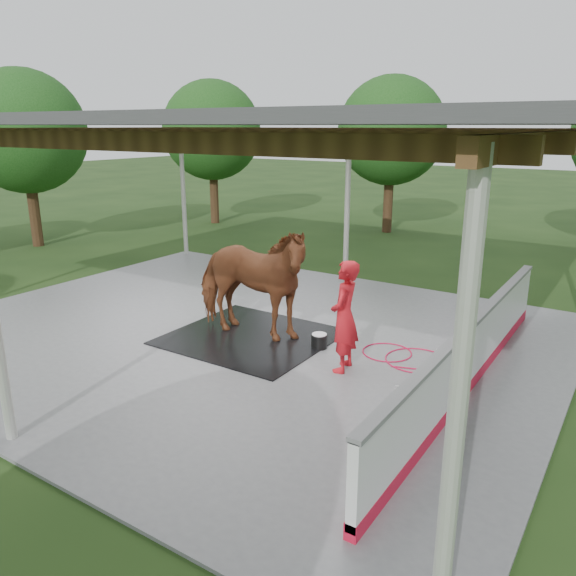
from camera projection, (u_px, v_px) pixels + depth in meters
The scene contains 12 objects.
ground at pixel (235, 334), 11.16m from camera, with size 100.00×100.00×0.00m, color #1E3814.
concrete_slab at pixel (235, 333), 11.15m from camera, with size 12.00×10.00×0.05m, color slate.
pavilion_structure at pixel (229, 127), 10.05m from camera, with size 12.60×10.60×4.05m.
dasher_board at pixel (471, 357), 8.57m from camera, with size 0.16×8.00×1.15m.
tree_belt at pixel (272, 137), 10.66m from camera, with size 28.00×28.00×5.80m.
rubber_mat at pixel (251, 337), 10.85m from camera, with size 2.95×2.77×0.02m, color black.
horse at pixel (250, 282), 10.54m from camera, with size 1.18×2.59×2.19m, color brown.
handler at pixel (344, 316), 9.17m from camera, with size 0.68×0.45×1.88m, color red.
wash_bucket at pixel (319, 341), 10.29m from camera, with size 0.29×0.29×0.27m.
soap_bottle_a at pixel (436, 359), 9.42m from camera, with size 0.13×0.13×0.34m, color silver.
soap_bottle_b at pixel (398, 392), 8.40m from camera, with size 0.09×0.10×0.21m, color #338CD8.
hose_coil at pixel (405, 357), 9.89m from camera, with size 2.12×1.11×0.02m.
Camera 1 is at (6.61, -8.17, 3.99)m, focal length 35.00 mm.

